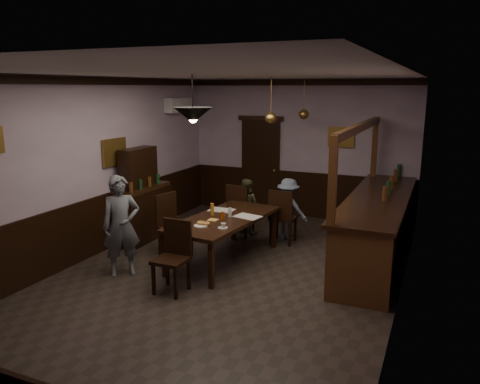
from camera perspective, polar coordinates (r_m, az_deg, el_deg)
The scene contains 30 objects.
room at distance 6.66m, azimuth -2.54°, elevation 1.19°, with size 5.01×8.01×3.01m.
dining_table at distance 7.65m, azimuth -1.98°, elevation -3.57°, with size 1.23×2.30×0.75m.
chair_far_left at distance 8.95m, azimuth -0.10°, elevation -1.97°, with size 0.45×0.45×1.03m.
chair_far_right at distance 8.55m, azimuth 5.16°, elevation -2.73°, with size 0.45×0.45×1.03m.
chair_near at distance 6.67m, azimuth -8.07°, elevation -7.34°, with size 0.44×0.44×1.01m.
chair_side at distance 8.05m, azimuth -8.37°, elevation -3.62°, with size 0.56×0.56×1.07m.
person_standing at distance 7.31m, azimuth -14.27°, elevation -4.02°, with size 0.56×0.37×1.55m, color slate.
person_seated_left at distance 9.20m, azimuth 0.75°, elevation -1.69°, with size 0.53×0.41×1.09m, color brown.
person_seated_right at distance 8.80m, azimuth 5.88°, elevation -2.13°, with size 0.76×0.44×1.17m, color slate.
newspaper_left at distance 8.06m, azimuth -2.26°, elevation -2.21°, with size 0.42×0.30×0.01m, color silver.
newspaper_right at distance 7.66m, azimuth 0.94°, elevation -3.01°, with size 0.42×0.30×0.01m, color silver.
napkin at distance 7.49m, azimuth -3.31°, elevation -3.40°, with size 0.15×0.15×0.00m, color #E8AE55.
saucer at distance 7.05m, azimuth -2.11°, elevation -4.39°, with size 0.15×0.15×0.01m, color white.
coffee_cup at distance 7.02m, azimuth -2.03°, elevation -4.10°, with size 0.08×0.08×0.07m, color white.
pastry_plate at distance 7.17m, azimuth -4.78°, elevation -4.11°, with size 0.22×0.22×0.01m, color white.
pastry_ring_a at distance 7.23m, azimuth -4.79°, elevation -3.75°, with size 0.13×0.13×0.04m, color #C68C47.
pastry_ring_b at distance 7.19m, azimuth -4.19°, elevation -3.83°, with size 0.13×0.13×0.04m, color #C68C47.
soda_can at distance 7.50m, azimuth -2.12°, elevation -2.91°, with size 0.07×0.07×0.12m, color #DF5E12.
beer_glass at distance 7.74m, azimuth -3.40°, elevation -2.11°, with size 0.06×0.06×0.20m, color #BF721E.
water_glass at distance 7.64m, azimuth -1.26°, elevation -2.49°, with size 0.06×0.06×0.15m, color silver.
pepper_mill at distance 7.26m, azimuth -7.63°, elevation -3.46°, with size 0.04×0.04×0.14m, color black.
sideboard at distance 8.94m, azimuth -11.91°, elevation -1.37°, with size 0.47×1.31×1.74m.
bar_counter at distance 8.12m, azimuth 16.43°, elevation -3.96°, with size 0.93×4.01×2.25m.
door_back at distance 10.66m, azimuth 2.51°, elevation 3.07°, with size 0.90×0.06×2.10m, color black.
ac_unit at distance 10.22m, azimuth -7.50°, elevation 10.46°, with size 0.20×0.85×0.30m.
picture_left_large at distance 8.61m, azimuth -15.05°, elevation 4.74°, with size 0.04×0.62×0.48m.
picture_back at distance 10.06m, azimuth 12.23°, elevation 6.54°, with size 0.55×0.04×0.42m.
pendant_iron at distance 6.69m, azimuth -5.76°, elevation 9.31°, with size 0.56×0.56×0.67m.
pendant_brass_mid at distance 8.20m, azimuth 3.78°, elevation 8.96°, with size 0.20×0.20×0.81m.
pendant_brass_far at distance 9.41m, azimuth 7.77°, elevation 9.35°, with size 0.20×0.20×0.81m.
Camera 1 is at (2.89, -5.85, 2.82)m, focal length 35.00 mm.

